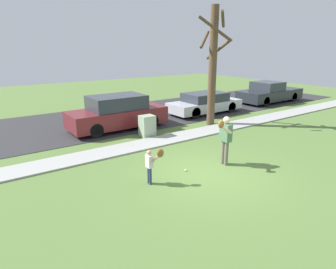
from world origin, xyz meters
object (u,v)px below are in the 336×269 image
at_px(baseball, 186,170).
at_px(parked_sedan_silver, 205,103).
at_px(utility_cabinet, 147,126).
at_px(street_tree_near, 213,64).
at_px(parked_suv_maroon, 117,113).
at_px(person_child, 152,161).
at_px(person_adult, 225,136).
at_px(parked_pickup_dark, 269,93).

relative_size(baseball, parked_sedan_silver, 0.02).
distance_m(utility_cabinet, parked_sedan_silver, 5.75).
distance_m(baseball, street_tree_near, 6.94).
bearing_deg(parked_suv_maroon, street_tree_near, -24.60).
bearing_deg(person_child, parked_sedan_silver, 43.22).
bearing_deg(parked_suv_maroon, person_child, -107.00).
relative_size(person_child, street_tree_near, 0.19).
height_order(person_adult, utility_cabinet, person_adult).
relative_size(person_adult, baseball, 22.77).
bearing_deg(person_child, parked_suv_maroon, 77.15).
relative_size(person_adult, parked_suv_maroon, 0.36).
xyz_separation_m(person_adult, street_tree_near, (3.42, 4.30, 2.01)).
xyz_separation_m(person_adult, parked_sedan_silver, (4.96, 6.45, -0.42)).
bearing_deg(parked_suv_maroon, person_adult, -81.85).
xyz_separation_m(baseball, parked_pickup_dark, (12.65, 6.19, 0.64)).
distance_m(person_child, parked_sedan_silver, 9.95).
relative_size(baseball, utility_cabinet, 0.08).
height_order(person_adult, street_tree_near, street_tree_near).
bearing_deg(parked_sedan_silver, utility_cabinet, -158.54).
distance_m(person_child, parked_pickup_dark, 15.38).
distance_m(street_tree_near, parked_pickup_dark, 8.47).
bearing_deg(parked_pickup_dark, baseball, -153.92).
distance_m(street_tree_near, parked_sedan_silver, 3.59).
bearing_deg(person_child, baseball, 9.81).
distance_m(baseball, parked_sedan_silver, 8.85).
xyz_separation_m(utility_cabinet, parked_sedan_silver, (5.35, 2.10, 0.14)).
distance_m(person_adult, parked_pickup_dark, 13.00).
distance_m(utility_cabinet, parked_pickup_dark, 11.84).
bearing_deg(person_child, person_adult, 0.40).
distance_m(parked_sedan_silver, parked_pickup_dark, 6.29).
height_order(street_tree_near, parked_suv_maroon, street_tree_near).
xyz_separation_m(person_child, parked_suv_maroon, (1.86, 6.10, 0.09)).
distance_m(baseball, parked_suv_maroon, 6.03).
bearing_deg(parked_suv_maroon, utility_cabinet, -75.17).
bearing_deg(parked_sedan_silver, person_child, -140.92).
distance_m(person_adult, utility_cabinet, 4.40).
distance_m(person_adult, parked_suv_maroon, 6.35).
bearing_deg(person_adult, person_child, 0.40).
relative_size(person_child, parked_sedan_silver, 0.24).
bearing_deg(person_adult, parked_pickup_dark, -145.81).
relative_size(utility_cabinet, parked_suv_maroon, 0.20).
height_order(person_child, parked_pickup_dark, parked_pickup_dark).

